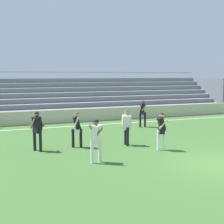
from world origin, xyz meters
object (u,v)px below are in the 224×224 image
(player_dark_wide_left, at_px, (143,111))
(player_white_challenging, at_px, (96,137))
(player_dark_on_ball, at_px, (77,126))
(soccer_ball, at_px, (98,141))
(player_dark_pressing_high, at_px, (162,128))
(player_dark_overlapping, at_px, (37,128))
(player_white_trailing_run, at_px, (127,125))
(bleacher_stand, at_px, (91,96))

(player_dark_wide_left, distance_m, player_white_challenging, 8.60)
(player_dark_on_ball, bearing_deg, soccer_ball, 19.98)
(player_dark_on_ball, distance_m, player_dark_pressing_high, 3.79)
(player_dark_on_ball, bearing_deg, player_dark_pressing_high, -30.16)
(player_dark_on_ball, distance_m, player_dark_overlapping, 1.78)
(player_white_trailing_run, height_order, soccer_ball, player_white_trailing_run)
(player_white_trailing_run, xyz_separation_m, player_white_challenging, (-2.29, -2.26, -0.01))
(player_dark_on_ball, bearing_deg, bleacher_stand, 68.40)
(soccer_ball, bearing_deg, player_dark_wide_left, 39.70)
(player_dark_overlapping, bearing_deg, soccer_ball, 9.22)
(player_white_challenging, distance_m, soccer_ball, 3.48)
(player_white_challenging, bearing_deg, player_dark_pressing_high, 14.05)
(player_dark_on_ball, bearing_deg, player_dark_wide_left, 36.11)
(player_dark_on_ball, height_order, player_dark_pressing_high, player_dark_pressing_high)
(player_white_challenging, height_order, player_dark_pressing_high, player_dark_pressing_high)
(player_dark_wide_left, xyz_separation_m, soccer_ball, (-4.23, -3.52, -0.92))
(player_white_challenging, bearing_deg, bleacher_stand, 72.36)
(bleacher_stand, relative_size, player_dark_pressing_high, 13.85)
(player_white_challenging, height_order, player_dark_overlapping, player_dark_overlapping)
(player_dark_wide_left, distance_m, soccer_ball, 5.58)
(bleacher_stand, bearing_deg, player_dark_pressing_high, -94.41)
(player_dark_wide_left, relative_size, player_dark_pressing_high, 1.03)
(player_dark_overlapping, xyz_separation_m, player_dark_pressing_high, (5.05, -1.85, -0.04))
(player_white_trailing_run, relative_size, player_white_challenging, 1.00)
(bleacher_stand, bearing_deg, player_dark_on_ball, -111.60)
(bleacher_stand, xyz_separation_m, player_dark_wide_left, (1.15, -6.79, -0.53))
(player_dark_on_ball, bearing_deg, player_white_trailing_run, -11.83)
(player_white_trailing_run, distance_m, player_dark_pressing_high, 1.75)
(player_white_trailing_run, height_order, player_white_challenging, player_white_trailing_run)
(player_white_challenging, bearing_deg, player_white_trailing_run, 44.54)
(bleacher_stand, bearing_deg, player_white_challenging, -107.64)
(player_dark_overlapping, bearing_deg, player_white_challenging, -56.93)
(player_dark_on_ball, relative_size, player_dark_wide_left, 0.96)
(player_white_trailing_run, height_order, player_dark_on_ball, player_white_trailing_run)
(player_white_challenging, distance_m, player_dark_overlapping, 3.20)
(player_white_trailing_run, xyz_separation_m, player_dark_overlapping, (-4.04, 0.42, 0.05))
(bleacher_stand, bearing_deg, player_white_trailing_run, -100.06)
(bleacher_stand, distance_m, soccer_ball, 10.86)
(bleacher_stand, distance_m, player_white_challenging, 14.14)
(player_white_trailing_run, relative_size, soccer_ball, 7.52)
(soccer_ball, bearing_deg, player_dark_overlapping, -170.78)
(player_white_trailing_run, distance_m, player_dark_wide_left, 5.41)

